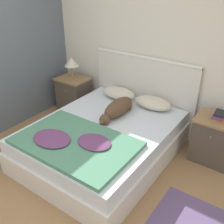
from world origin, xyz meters
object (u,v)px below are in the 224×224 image
object	(u,v)px
dog	(118,108)
book_stack	(219,116)
pillow_left	(119,93)
table_lamp	(71,62)
nightstand_left	(74,94)
pillow_right	(153,103)
nightstand_right	(214,139)
bed	(103,141)

from	to	relation	value
dog	book_stack	world-z (taller)	dog
pillow_left	book_stack	bearing A→B (deg)	-0.74
table_lamp	pillow_left	bearing A→B (deg)	2.57
nightstand_left	book_stack	bearing A→B (deg)	0.49
dog	book_stack	distance (m)	1.29
pillow_right	table_lamp	size ratio (longest dim) A/B	1.53
nightstand_right	bed	bearing A→B (deg)	-147.89
nightstand_right	pillow_right	distance (m)	0.95
dog	table_lamp	world-z (taller)	table_lamp
nightstand_right	pillow_right	world-z (taller)	pillow_right
nightstand_right	table_lamp	size ratio (longest dim) A/B	1.70
pillow_right	book_stack	distance (m)	0.92
bed	table_lamp	bearing A→B (deg)	147.92
bed	pillow_left	bearing A→B (deg)	110.32
pillow_left	book_stack	distance (m)	1.52
book_stack	table_lamp	bearing A→B (deg)	-179.49
nightstand_left	dog	bearing A→B (deg)	-19.55
pillow_left	dog	size ratio (longest dim) A/B	0.70
dog	table_lamp	size ratio (longest dim) A/B	2.20
pillow_left	nightstand_right	bearing A→B (deg)	-1.52
book_stack	table_lamp	world-z (taller)	table_lamp
nightstand_right	pillow_left	distance (m)	1.53
pillow_right	book_stack	size ratio (longest dim) A/B	2.44
pillow_left	table_lamp	bearing A→B (deg)	-177.43
bed	nightstand_left	xyz separation A→B (m)	(-1.22, 0.76, 0.07)
bed	book_stack	bearing A→B (deg)	32.77
bed	dog	size ratio (longest dim) A/B	2.57
book_stack	table_lamp	distance (m)	2.44
nightstand_right	book_stack	bearing A→B (deg)	85.75
nightstand_left	pillow_left	xyz separation A→B (m)	(0.92, 0.04, 0.25)
book_stack	table_lamp	xyz separation A→B (m)	(-2.43, -0.02, 0.24)
pillow_right	book_stack	xyz separation A→B (m)	(0.92, -0.02, 0.09)
nightstand_left	bed	bearing A→B (deg)	-32.11
pillow_right	table_lamp	world-z (taller)	table_lamp
nightstand_right	book_stack	size ratio (longest dim) A/B	2.71
bed	book_stack	world-z (taller)	book_stack
nightstand_left	table_lamp	world-z (taller)	table_lamp
nightstand_right	pillow_left	size ratio (longest dim) A/B	1.11
nightstand_right	book_stack	xyz separation A→B (m)	(0.00, 0.02, 0.34)
nightstand_left	nightstand_right	xyz separation A→B (m)	(2.43, 0.00, 0.00)
nightstand_left	dog	xyz separation A→B (m)	(1.22, -0.43, 0.28)
nightstand_left	pillow_left	size ratio (longest dim) A/B	1.11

